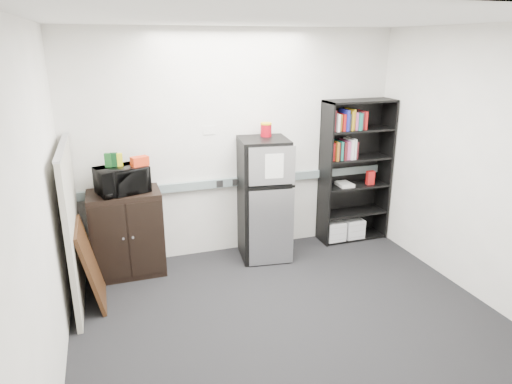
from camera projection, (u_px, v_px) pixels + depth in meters
floor at (291, 321)px, 4.34m from camera, size 4.00×4.00×0.00m
wall_back at (238, 145)px, 5.49m from camera, size 4.00×0.02×2.70m
wall_right at (481, 167)px, 4.52m from camera, size 0.02×3.50×2.70m
wall_left at (42, 213)px, 3.31m from camera, size 0.02×3.50×2.70m
ceiling at (300, 19)px, 3.49m from camera, size 4.00×3.50×0.02m
electrical_raceway at (239, 181)px, 5.61m from camera, size 3.92×0.05×0.10m
wall_note at (209, 130)px, 5.32m from camera, size 0.14×0.00×0.10m
bookshelf at (354, 168)px, 5.90m from camera, size 0.90×0.34×1.85m
cubicle_partition at (72, 226)px, 4.48m from camera, size 0.06×1.30×1.62m
cabinet at (127, 233)px, 5.12m from camera, size 0.78×0.52×0.97m
microwave at (122, 180)px, 4.91m from camera, size 0.60×0.49×0.29m
snack_box_a at (108, 160)px, 4.84m from camera, size 0.08×0.07×0.15m
snack_box_b at (114, 160)px, 4.85m from camera, size 0.08×0.06×0.15m
snack_box_c at (119, 160)px, 4.87m from camera, size 0.07×0.05×0.14m
snack_bag at (140, 161)px, 4.90m from camera, size 0.20×0.15×0.10m
refrigerator at (264, 199)px, 5.45m from camera, size 0.62×0.65×1.48m
coffee_can at (266, 129)px, 5.33m from camera, size 0.13×0.13×0.18m
framed_poster at (91, 264)px, 4.55m from camera, size 0.22×0.67×0.84m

